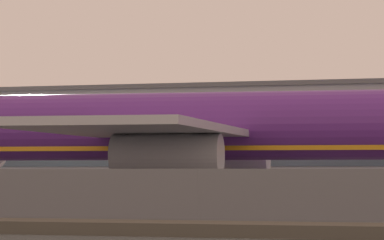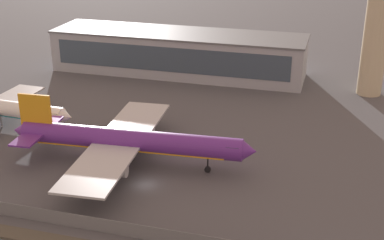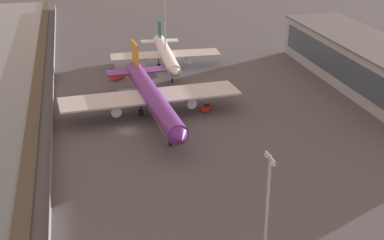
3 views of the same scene
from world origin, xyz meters
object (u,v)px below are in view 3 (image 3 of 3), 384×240
object	(u,v)px
baggage_tug	(207,108)
ops_van	(118,74)
cargo_jet_purple	(152,97)
passenger_jet_white_teal	(166,55)
apron_light_mast_apron_east	(165,29)
apron_light_mast_apron_west	(267,210)

from	to	relation	value
baggage_tug	ops_van	size ratio (longest dim) A/B	0.68
cargo_jet_purple	passenger_jet_white_teal	distance (m)	37.37
ops_van	passenger_jet_white_teal	bearing A→B (deg)	112.65
cargo_jet_purple	apron_light_mast_apron_east	xyz separation A→B (m)	(-34.76, 9.49, 7.15)
ops_van	cargo_jet_purple	bearing A→B (deg)	9.38
ops_van	apron_light_mast_apron_west	size ratio (longest dim) A/B	0.28
passenger_jet_white_teal	apron_light_mast_apron_east	world-z (taller)	apron_light_mast_apron_east
passenger_jet_white_teal	apron_light_mast_apron_west	size ratio (longest dim) A/B	2.08
cargo_jet_purple	apron_light_mast_apron_east	distance (m)	36.74
passenger_jet_white_teal	apron_light_mast_apron_east	xyz separation A→B (m)	(1.28, -0.37, 7.86)
cargo_jet_purple	baggage_tug	bearing A→B (deg)	94.65
cargo_jet_purple	apron_light_mast_apron_west	bearing A→B (deg)	5.76
passenger_jet_white_teal	baggage_tug	world-z (taller)	passenger_jet_white_teal
passenger_jet_white_teal	baggage_tug	xyz separation A→B (m)	(34.95, 3.49, -3.57)
apron_light_mast_apron_east	apron_light_mast_apron_west	bearing A→B (deg)	-2.17
cargo_jet_purple	passenger_jet_white_teal	bearing A→B (deg)	164.70
cargo_jet_purple	baggage_tug	xyz separation A→B (m)	(-1.09, 13.35, -4.28)
apron_light_mast_apron_west	apron_light_mast_apron_east	bearing A→B (deg)	177.83
apron_light_mast_apron_east	passenger_jet_white_teal	bearing A→B (deg)	163.96
apron_light_mast_apron_west	apron_light_mast_apron_east	world-z (taller)	apron_light_mast_apron_east
passenger_jet_white_teal	cargo_jet_purple	bearing A→B (deg)	-15.30
ops_van	baggage_tug	bearing A→B (deg)	32.44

